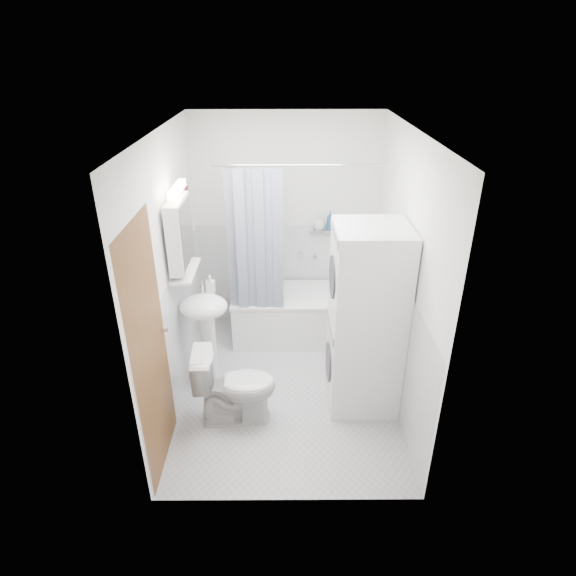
{
  "coord_description": "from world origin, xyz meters",
  "views": [
    {
      "loc": [
        -0.01,
        -3.73,
        2.99
      ],
      "look_at": [
        0.01,
        0.15,
        1.0
      ],
      "focal_mm": 30.0,
      "sensor_mm": 36.0,
      "label": 1
    }
  ],
  "objects_px": {
    "bathtub": "(297,313)",
    "toilet": "(235,386)",
    "washer_dryer": "(366,320)",
    "sink": "(205,320)"
  },
  "relations": [
    {
      "from": "washer_dryer",
      "to": "toilet",
      "type": "bearing_deg",
      "value": -168.31
    },
    {
      "from": "bathtub",
      "to": "washer_dryer",
      "type": "relative_size",
      "value": 0.83
    },
    {
      "from": "toilet",
      "to": "washer_dryer",
      "type": "bearing_deg",
      "value": -81.04
    },
    {
      "from": "bathtub",
      "to": "toilet",
      "type": "height_order",
      "value": "toilet"
    },
    {
      "from": "sink",
      "to": "washer_dryer",
      "type": "xyz_separation_m",
      "value": [
        1.43,
        -0.26,
        0.15
      ]
    },
    {
      "from": "washer_dryer",
      "to": "toilet",
      "type": "relative_size",
      "value": 2.41
    },
    {
      "from": "washer_dryer",
      "to": "bathtub",
      "type": "bearing_deg",
      "value": 116.44
    },
    {
      "from": "bathtub",
      "to": "washer_dryer",
      "type": "distance_m",
      "value": 1.35
    },
    {
      "from": "bathtub",
      "to": "sink",
      "type": "relative_size",
      "value": 1.36
    },
    {
      "from": "bathtub",
      "to": "toilet",
      "type": "bearing_deg",
      "value": -112.81
    }
  ]
}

